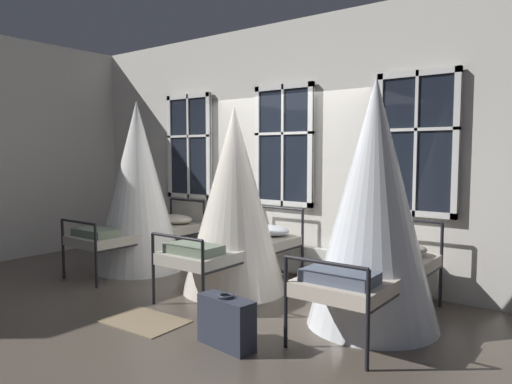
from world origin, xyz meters
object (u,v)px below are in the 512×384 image
cot_first (138,189)px  cot_second (235,202)px  cot_third (374,207)px  suitcase_dark (226,322)px

cot_first → cot_second: size_ratio=1.08×
cot_third → suitcase_dark: cot_third is taller
cot_first → cot_third: size_ratio=1.00×
cot_third → suitcase_dark: size_ratio=4.19×
suitcase_dark → cot_second: bearing=134.7°
cot_third → cot_first: bearing=88.3°
cot_first → cot_third: 3.65m
cot_second → cot_third: size_ratio=0.93×
cot_first → cot_second: (1.81, 0.01, -0.08)m
cot_third → cot_second: bearing=86.8°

